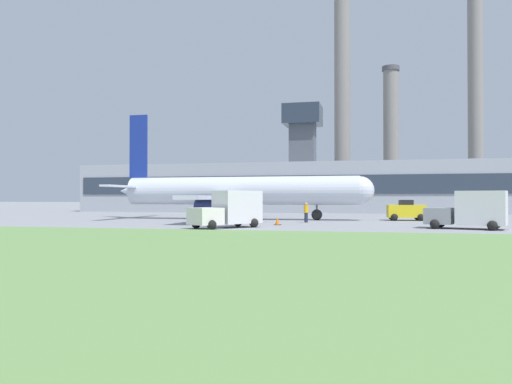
{
  "coord_description": "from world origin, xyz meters",
  "views": [
    {
      "loc": [
        11.24,
        -50.7,
        2.24
      ],
      "look_at": [
        -0.64,
        -0.32,
        2.86
      ],
      "focal_mm": 35.0,
      "sensor_mm": 36.0,
      "label": 1
    }
  ],
  "objects_px": {
    "fuel_truck": "(230,210)",
    "ground_crew_person": "(306,212)",
    "airplane": "(236,192)",
    "pushback_tug": "(406,211)",
    "baggage_truck": "(471,211)"
  },
  "relations": [
    {
      "from": "fuel_truck",
      "to": "ground_crew_person",
      "type": "relative_size",
      "value": 3.18
    },
    {
      "from": "airplane",
      "to": "pushback_tug",
      "type": "relative_size",
      "value": 7.31
    },
    {
      "from": "airplane",
      "to": "ground_crew_person",
      "type": "relative_size",
      "value": 15.06
    },
    {
      "from": "airplane",
      "to": "fuel_truck",
      "type": "height_order",
      "value": "airplane"
    },
    {
      "from": "airplane",
      "to": "fuel_truck",
      "type": "relative_size",
      "value": 4.74
    },
    {
      "from": "pushback_tug",
      "to": "ground_crew_person",
      "type": "bearing_deg",
      "value": -145.48
    },
    {
      "from": "pushback_tug",
      "to": "baggage_truck",
      "type": "distance_m",
      "value": 13.91
    },
    {
      "from": "airplane",
      "to": "ground_crew_person",
      "type": "xyz_separation_m",
      "value": [
        8.02,
        -4.84,
        -1.98
      ]
    },
    {
      "from": "pushback_tug",
      "to": "fuel_truck",
      "type": "distance_m",
      "value": 20.87
    },
    {
      "from": "ground_crew_person",
      "to": "airplane",
      "type": "bearing_deg",
      "value": 148.89
    },
    {
      "from": "baggage_truck",
      "to": "fuel_truck",
      "type": "relative_size",
      "value": 1.01
    },
    {
      "from": "pushback_tug",
      "to": "fuel_truck",
      "type": "xyz_separation_m",
      "value": [
        -13.68,
        -15.76,
        0.42
      ]
    },
    {
      "from": "fuel_truck",
      "to": "ground_crew_person",
      "type": "xyz_separation_m",
      "value": [
        4.5,
        9.45,
        -0.42
      ]
    },
    {
      "from": "fuel_truck",
      "to": "ground_crew_person",
      "type": "bearing_deg",
      "value": 64.52
    },
    {
      "from": "baggage_truck",
      "to": "ground_crew_person",
      "type": "xyz_separation_m",
      "value": [
        -12.88,
        7.09,
        -0.4
      ]
    }
  ]
}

